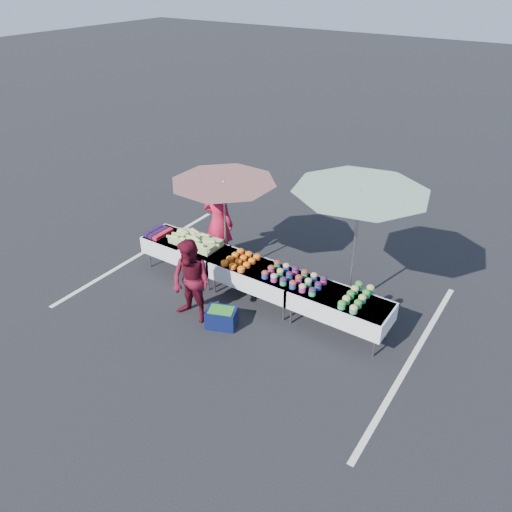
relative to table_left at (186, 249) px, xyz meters
The scene contains 17 objects.
ground 1.89m from the table_left, ahead, with size 80.00×80.00×0.00m, color black.
stripe_left 1.52m from the table_left, behind, with size 0.10×5.00×0.00m, color silver.
stripe_right 5.03m from the table_left, ahead, with size 0.10×5.00×0.00m, color silver.
table_left is the anchor object (origin of this frame).
table_center 1.80m from the table_left, ahead, with size 1.86×0.81×0.75m.
table_right 3.60m from the table_left, ahead, with size 1.86×0.81×0.75m.
berry_punnets 0.74m from the table_left, behind, with size 0.40×0.54×0.08m.
corn_pile 0.36m from the table_left, ahead, with size 1.16×0.57×0.26m.
plastic_bags 0.47m from the table_left, 45.00° to the right, with size 0.30×0.25×0.05m, color white.
carrot_bowls 1.47m from the table_left, ahead, with size 0.55×0.69×0.11m.
potato_cups 2.66m from the table_left, ahead, with size 1.14×0.58×0.16m.
bean_baskets 3.87m from the table_left, ahead, with size 0.36×0.86×0.15m.
vendor 0.91m from the table_left, 69.22° to the left, with size 0.70×0.46×1.92m, color red.
customer 1.68m from the table_left, 45.38° to the right, with size 0.81×0.63×1.66m, color #580D1C.
umbrella_left 1.63m from the table_left, 27.51° to the left, with size 2.80×2.80×2.17m.
umbrella_right 3.90m from the table_left, 13.10° to the left, with size 2.81×2.81×2.48m.
storage_bin 2.08m from the table_left, 31.38° to the right, with size 0.66×0.57×0.36m.
Camera 1 is at (4.55, -6.81, 5.91)m, focal length 35.00 mm.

